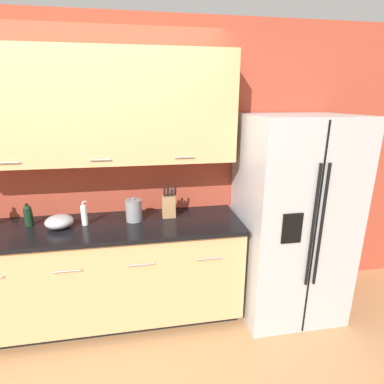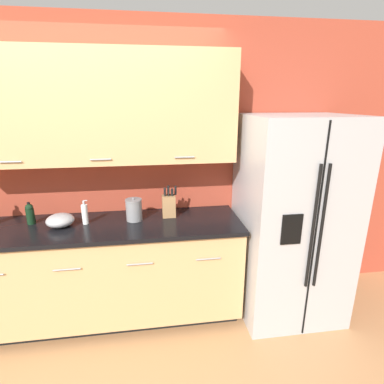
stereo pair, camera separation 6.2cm
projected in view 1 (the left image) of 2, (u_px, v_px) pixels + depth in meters
wall_back at (88, 154)px, 2.58m from camera, size 10.00×0.39×2.60m
counter_unit at (111, 272)px, 2.64m from camera, size 2.27×0.64×0.93m
refrigerator at (290, 218)px, 2.69m from camera, size 0.89×0.81×1.81m
knife_block at (169, 205)px, 2.65m from camera, size 0.13×0.09×0.28m
soap_dispenser at (84, 215)px, 2.48m from camera, size 0.05×0.05×0.21m
oil_bottle at (28, 215)px, 2.47m from camera, size 0.07×0.07×0.19m
steel_canister at (134, 210)px, 2.56m from camera, size 0.14×0.14×0.20m
mixing_bowl at (59, 222)px, 2.43m from camera, size 0.22×0.22×0.11m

